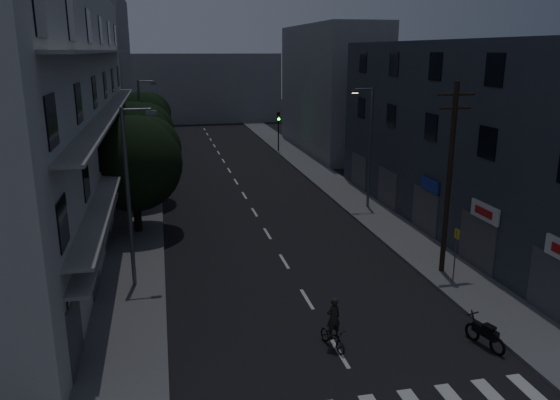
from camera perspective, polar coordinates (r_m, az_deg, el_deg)
name	(u,v)px	position (r m, az deg, el deg)	size (l,w,h in m)	color
ground	(243,194)	(41.22, -3.86, 0.66)	(160.00, 160.00, 0.00)	black
sidewalk_left	(141,198)	(40.83, -14.32, 0.17)	(3.00, 90.00, 0.15)	#565659
sidewalk_right	(338,188)	(42.91, 6.09, 1.30)	(3.00, 90.00, 0.15)	#565659
lane_markings	(232,176)	(47.24, -4.99, 2.55)	(0.15, 60.50, 0.01)	beige
building_left	(46,115)	(33.22, -23.25, 8.18)	(7.00, 36.00, 14.00)	#B1B2AC
building_right	(473,138)	(33.91, 19.56, 6.10)	(6.19, 28.00, 11.00)	#2A2F39
building_far_left	(98,74)	(62.81, -18.44, 12.38)	(6.00, 20.00, 16.00)	slate
building_far_right	(330,89)	(59.32, 5.25, 11.50)	(6.00, 20.00, 13.00)	slate
building_far_end	(198,88)	(84.83, -8.57, 11.53)	(24.00, 8.00, 10.00)	slate
tree_near	(135,160)	(32.35, -14.94, 4.08)	(5.51, 5.51, 6.80)	black
tree_mid	(134,140)	(38.85, -15.01, 6.07)	(5.67, 5.67, 6.98)	black
tree_far	(142,119)	(51.66, -14.24, 8.16)	(5.45, 5.45, 6.74)	black
traffic_signal_far_right	(278,123)	(57.60, -0.16, 8.05)	(0.28, 0.37, 4.10)	black
traffic_signal_far_left	(152,130)	(53.94, -13.18, 7.15)	(0.28, 0.37, 4.10)	black
street_lamp_left_near	(130,189)	(24.61, -15.36, 1.07)	(1.51, 0.25, 8.00)	#5C5F64
street_lamp_right	(369,142)	(36.76, 9.24, 6.02)	(1.51, 0.25, 8.00)	#57595E
street_lamp_left_far	(142,125)	(46.25, -14.19, 7.65)	(1.51, 0.25, 8.00)	#55585D
utility_pole	(449,176)	(26.36, 17.28, 2.45)	(1.80, 0.24, 9.00)	black
bus_stop_sign	(456,246)	(26.08, 17.91, -4.56)	(0.06, 0.35, 2.52)	#595B60
motorcycle	(485,335)	(21.72, 20.62, -13.03)	(0.72, 1.83, 1.20)	black
cyclist	(333,331)	(20.33, 5.55, -13.46)	(0.93, 1.65, 1.97)	black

